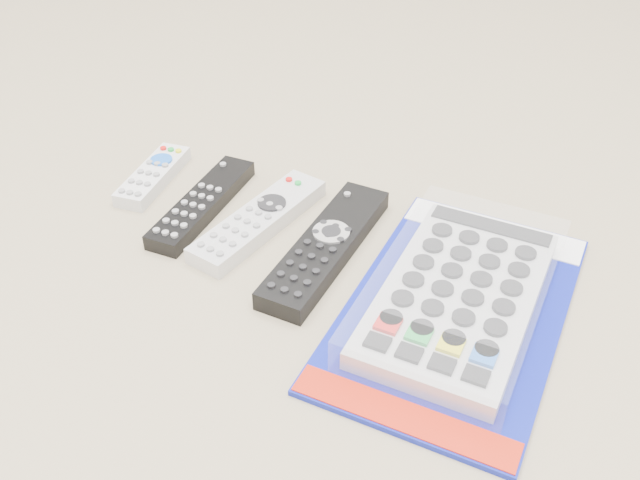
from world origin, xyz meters
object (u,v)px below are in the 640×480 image
at_px(remote_slim_black, 202,203).
at_px(remote_large_black, 326,247).
at_px(remote_silver_dvd, 259,220).
at_px(jumbo_remote_packaged, 459,295).
at_px(remote_small_grey, 153,175).

height_order(remote_slim_black, remote_large_black, remote_large_black).
bearing_deg(remote_silver_dvd, remote_large_black, 2.27).
height_order(remote_slim_black, jumbo_remote_packaged, jumbo_remote_packaged).
xyz_separation_m(remote_small_grey, remote_slim_black, (0.10, -0.03, 0.00)).
bearing_deg(remote_slim_black, remote_small_grey, 161.68).
bearing_deg(remote_small_grey, jumbo_remote_packaged, -15.81).
bearing_deg(remote_slim_black, jumbo_remote_packaged, -8.43).
bearing_deg(remote_large_black, remote_silver_dvd, 173.49).
bearing_deg(remote_silver_dvd, remote_small_grey, -179.28).
distance_m(remote_slim_black, jumbo_remote_packaged, 0.36).
xyz_separation_m(remote_silver_dvd, jumbo_remote_packaged, (0.27, -0.05, 0.01)).
distance_m(remote_small_grey, remote_slim_black, 0.10).
height_order(remote_small_grey, jumbo_remote_packaged, jumbo_remote_packaged).
xyz_separation_m(remote_small_grey, remote_large_black, (0.28, -0.05, 0.00)).
distance_m(remote_slim_black, remote_silver_dvd, 0.09).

